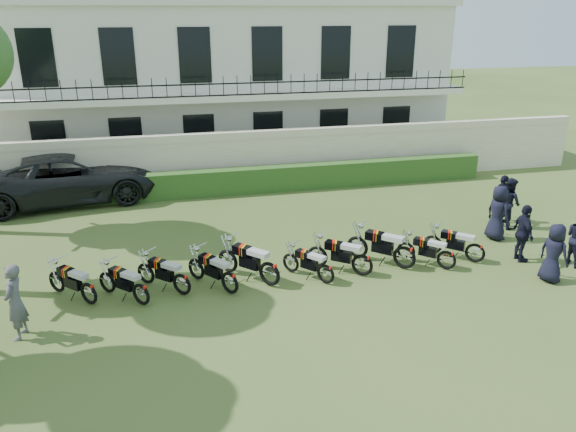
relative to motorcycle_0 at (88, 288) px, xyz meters
name	(u,v)px	position (x,y,z in m)	size (l,w,h in m)	color
ground	(287,269)	(5.20, 0.82, -0.45)	(100.00, 100.00, 0.00)	#3C4F1F
perimeter_wall	(242,159)	(5.20, 8.82, 0.72)	(30.00, 0.35, 2.30)	#F2E6CB
hedge	(270,179)	(6.20, 8.02, 0.05)	(18.00, 0.60, 1.00)	#244619
building	(221,78)	(5.20, 14.78, 3.26)	(20.40, 9.60, 7.40)	silver
motorcycle_0	(88,288)	(0.00, 0.00, 0.00)	(1.32, 1.33, 0.97)	black
motorcycle_1	(141,289)	(1.25, -0.33, 0.00)	(1.30, 1.33, 0.97)	black
motorcycle_2	(182,279)	(2.25, -0.03, 0.00)	(1.36, 1.31, 0.98)	black
motorcycle_3	(230,278)	(3.44, -0.25, 0.02)	(1.19, 1.54, 1.02)	black
motorcycle_4	(269,268)	(4.52, -0.05, 0.07)	(1.47, 1.61, 1.13)	black
motorcycle_5	(326,269)	(5.99, -0.26, -0.03)	(1.14, 1.35, 0.92)	black
motorcycle_6	(363,260)	(7.09, -0.05, 0.04)	(1.56, 1.28, 1.05)	black
motorcycle_7	(405,252)	(8.39, 0.09, 0.08)	(1.58, 1.52, 1.14)	black
motorcycle_8	(447,255)	(9.52, -0.22, -0.01)	(1.29, 1.28, 0.94)	black
motorcycle_9	(476,248)	(10.54, 0.01, 0.00)	(1.37, 1.30, 0.98)	black
suv	(69,178)	(-1.39, 8.53, 0.48)	(3.07, 6.66, 1.85)	black
inspector	(15,302)	(-1.37, -1.16, 0.43)	(0.64, 0.42, 1.75)	#5C5C61
officer_0	(554,253)	(11.90, -1.49, 0.36)	(0.80, 0.52, 1.63)	black
officer_2	(523,233)	(11.90, -0.16, 0.40)	(1.00, 0.42, 1.70)	black
officer_3	(498,213)	(12.14, 1.48, 0.43)	(0.86, 0.56, 1.75)	black
officer_4	(509,203)	(13.11, 2.35, 0.40)	(0.82, 0.64, 1.69)	black
officer_5	(502,199)	(13.17, 2.83, 0.37)	(0.97, 0.40, 1.65)	black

